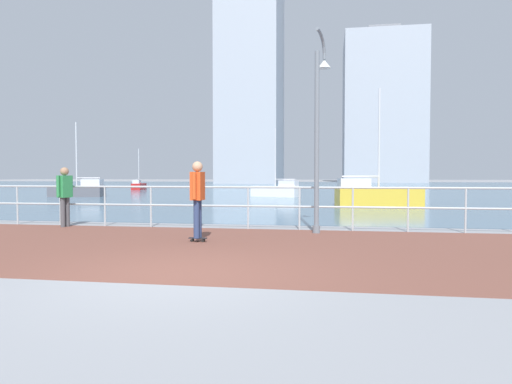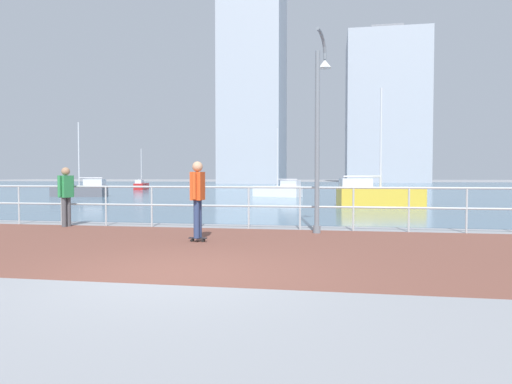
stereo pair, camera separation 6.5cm
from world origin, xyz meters
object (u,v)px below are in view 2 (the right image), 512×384
object	(u,v)px
sailboat_ivory	(279,190)
sailboat_white	(377,195)
sailboat_yellow	(81,190)
lamppost	(320,121)
bystander	(66,192)
skateboarder	(198,193)
sailboat_teal	(141,186)

from	to	relation	value
sailboat_ivory	sailboat_white	distance (m)	10.54
sailboat_ivory	sailboat_yellow	size ratio (longest dim) A/B	0.93
lamppost	bystander	xyz separation A→B (m)	(-7.15, 0.09, -1.86)
lamppost	bystander	world-z (taller)	lamppost
sailboat_ivory	sailboat_white	size ratio (longest dim) A/B	0.84
sailboat_ivory	sailboat_yellow	bearing A→B (deg)	-169.59
skateboarder	sailboat_teal	xyz separation A→B (m)	(-16.48, 34.12, -0.67)
bystander	sailboat_yellow	distance (m)	19.16
lamppost	sailboat_yellow	distance (m)	23.71
skateboarder	sailboat_yellow	world-z (taller)	sailboat_yellow
lamppost	sailboat_white	size ratio (longest dim) A/B	0.93
bystander	sailboat_white	world-z (taller)	sailboat_white
lamppost	sailboat_yellow	world-z (taller)	lamppost
sailboat_white	sailboat_yellow	distance (m)	20.09
skateboarder	bystander	world-z (taller)	skateboarder
lamppost	sailboat_ivory	xyz separation A→B (m)	(-3.32, 19.18, -2.41)
bystander	sailboat_ivory	bearing A→B (deg)	78.64
skateboarder	bystander	bearing A→B (deg)	154.43
bystander	sailboat_white	bearing A→B (deg)	46.96
sailboat_teal	bystander	bearing A→B (deg)	-69.53
lamppost	sailboat_ivory	world-z (taller)	lamppost
sailboat_yellow	sailboat_white	bearing A→B (deg)	-18.54
skateboarder	sailboat_yellow	distance (m)	23.49
sailboat_teal	sailboat_white	xyz separation A→B (m)	(21.49, -21.68, 0.13)
sailboat_teal	sailboat_white	world-z (taller)	sailboat_white
lamppost	skateboarder	bearing A→B (deg)	-141.13
skateboarder	sailboat_teal	bearing A→B (deg)	115.78
sailboat_teal	sailboat_yellow	bearing A→B (deg)	-80.93
skateboarder	sailboat_yellow	xyz separation A→B (m)	(-14.04, 18.82, -0.58)
sailboat_ivory	sailboat_teal	xyz separation A→B (m)	(-15.75, 12.85, -0.05)
lamppost	sailboat_white	distance (m)	10.88
sailboat_white	sailboat_ivory	bearing A→B (deg)	123.01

